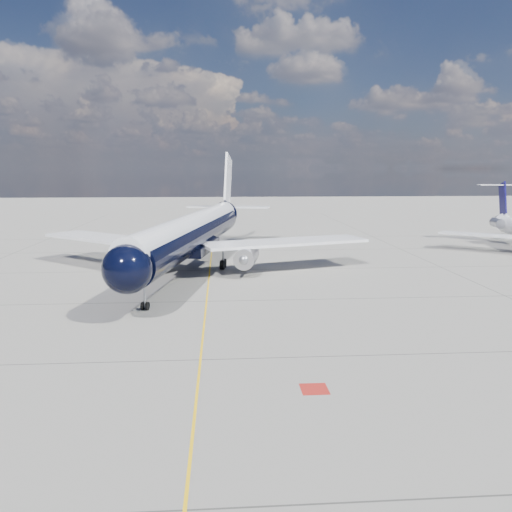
% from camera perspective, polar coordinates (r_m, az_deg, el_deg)
% --- Properties ---
extents(ground, '(320.00, 320.00, 0.00)m').
position_cam_1_polar(ground, '(68.13, -5.22, -0.79)').
color(ground, gray).
rests_on(ground, ground).
extents(taxiway_centerline, '(0.16, 160.00, 0.01)m').
position_cam_1_polar(taxiway_centerline, '(63.22, -5.30, -1.63)').
color(taxiway_centerline, '#F1B60C').
rests_on(taxiway_centerline, ground).
extents(red_marking, '(1.60, 1.60, 0.01)m').
position_cam_1_polar(red_marking, '(30.22, 6.69, -14.86)').
color(red_marking, maroon).
rests_on(red_marking, ground).
extents(main_airliner, '(43.05, 53.03, 15.42)m').
position_cam_1_polar(main_airliner, '(63.92, -6.92, 2.81)').
color(main_airliner, black).
rests_on(main_airliner, ground).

